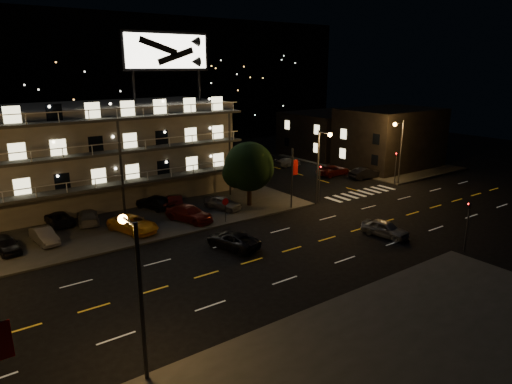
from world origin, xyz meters
TOP-DOWN VIEW (x-y plane):
  - ground at (0.00, 0.00)m, footprint 140.00×140.00m
  - curb_nw at (-14.00, 20.00)m, footprint 44.00×24.00m
  - curb_ne at (30.00, 20.00)m, footprint 16.00×24.00m
  - motel at (-9.94, 23.88)m, footprint 28.00×13.80m
  - side_bldg_front at (29.99, 16.00)m, footprint 14.06×10.00m
  - side_bldg_back at (29.99, 28.00)m, footprint 14.06×12.00m
  - hill_backdrop at (-5.94, 68.78)m, footprint 120.00×25.00m
  - streetlight_nc at (8.50, 7.94)m, footprint 0.44×1.92m
  - streetlight_ne at (22.14, 8.30)m, footprint 1.92×0.44m
  - streetlight_s at (-18.00, -7.94)m, footprint 0.44×1.92m
  - signal_nw at (9.00, 8.50)m, footprint 0.20×0.27m
  - signal_sw at (9.00, -8.50)m, footprint 0.20×0.27m
  - signal_ne at (22.00, 8.50)m, footprint 0.27×0.20m
  - banner_north at (5.09, 8.40)m, footprint 0.83×0.16m
  - stop_sign at (-3.00, 8.57)m, footprint 0.91×0.11m
  - tree at (1.89, 11.72)m, footprint 5.39×5.19m
  - lot_car_0 at (-21.01, 12.59)m, footprint 1.98×3.93m
  - lot_car_1 at (-18.15, 12.89)m, footprint 1.81×4.00m
  - lot_car_2 at (-11.10, 11.17)m, footprint 3.83×5.53m
  - lot_car_3 at (-5.65, 10.90)m, footprint 3.68×5.44m
  - lot_car_4 at (-1.16, 12.05)m, footprint 2.99×4.37m
  - lot_car_6 at (-16.06, 17.08)m, footprint 2.27×4.58m
  - lot_car_7 at (-13.70, 15.85)m, footprint 2.76×4.79m
  - lot_car_8 at (-6.80, 16.35)m, footprint 3.14×4.69m
  - lot_car_9 at (-4.94, 15.46)m, footprint 2.84×4.37m
  - side_car_0 at (21.40, 12.74)m, footprint 4.64×2.14m
  - side_car_1 at (19.47, 16.71)m, footprint 5.01×2.44m
  - side_car_2 at (18.10, 24.77)m, footprint 4.40×2.10m
  - side_car_3 at (18.13, 30.81)m, footprint 3.79×2.16m
  - road_car_east at (6.54, -2.50)m, footprint 2.41×4.41m
  - road_car_west at (-5.74, 3.12)m, footprint 3.37×5.21m

SIDE VIEW (x-z plane):
  - ground at x=0.00m, z-range 0.00..0.00m
  - curb_nw at x=-14.00m, z-range 0.00..0.15m
  - curb_ne at x=30.00m, z-range 0.00..0.15m
  - side_car_3 at x=18.13m, z-range 0.00..1.21m
  - side_car_2 at x=18.10m, z-range 0.00..1.24m
  - road_car_west at x=-5.74m, z-range 0.00..1.33m
  - side_car_1 at x=19.47m, z-range 0.00..1.37m
  - road_car_east at x=6.54m, z-range 0.00..1.42m
  - side_car_0 at x=21.40m, z-range 0.00..1.47m
  - lot_car_6 at x=-16.06m, z-range 0.15..1.40m
  - lot_car_1 at x=-18.15m, z-range 0.15..1.42m
  - lot_car_0 at x=-21.01m, z-range 0.15..1.44m
  - lot_car_7 at x=-13.70m, z-range 0.15..1.46m
  - lot_car_9 at x=-4.94m, z-range 0.15..1.51m
  - lot_car_4 at x=-1.16m, z-range 0.15..1.53m
  - lot_car_2 at x=-11.10m, z-range 0.15..1.55m
  - lot_car_3 at x=-5.65m, z-range 0.15..1.61m
  - lot_car_8 at x=-6.80m, z-range 0.15..1.63m
  - stop_sign at x=-3.00m, z-range 0.41..3.01m
  - signal_nw at x=9.00m, z-range 0.27..4.87m
  - signal_sw at x=9.00m, z-range 0.27..4.87m
  - signal_ne at x=22.00m, z-range 0.27..4.87m
  - banner_north at x=5.09m, z-range 0.23..6.63m
  - side_bldg_back at x=29.99m, z-range 0.00..7.00m
  - tree at x=1.89m, z-range 0.79..7.57m
  - side_bldg_front at x=29.99m, z-range 0.00..8.50m
  - streetlight_nc at x=8.50m, z-range 0.96..8.96m
  - streetlight_ne at x=22.14m, z-range 0.96..8.96m
  - streetlight_s at x=-18.00m, z-range 0.96..8.96m
  - motel at x=-9.94m, z-range -3.71..14.39m
  - hill_backdrop at x=-5.94m, z-range -0.45..23.55m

